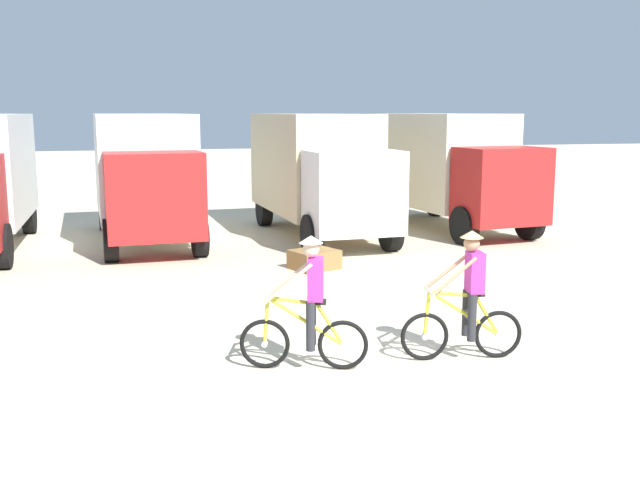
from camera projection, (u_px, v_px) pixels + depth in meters
ground_plane at (408, 372)px, 9.84m from camera, size 120.00×120.00×0.00m
box_truck_avon_van at (144, 170)px, 19.63m from camera, size 2.66×6.85×3.35m
box_truck_tan_camper at (319, 168)px, 20.35m from camera, size 2.66×6.84×3.35m
box_truck_cream_rv at (446, 164)px, 21.86m from camera, size 3.06×6.96×3.35m
cyclist_orange_shirt at (308, 308)px, 9.83m from camera, size 1.67×0.69×1.82m
cyclist_cowboy_hat at (467, 300)px, 10.24m from camera, size 1.72×0.54×1.82m
supply_crate at (314, 259)px, 16.27m from camera, size 1.17×1.07×0.42m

